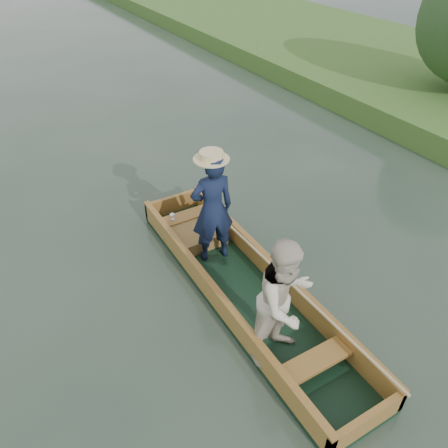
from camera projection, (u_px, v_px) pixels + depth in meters
ground at (244, 295)px, 6.56m from camera, size 120.00×120.00×0.00m
trees_far at (187, 57)px, 8.47m from camera, size 20.85×5.34×4.03m
punt at (246, 268)px, 6.05m from camera, size 1.21×5.07×1.96m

